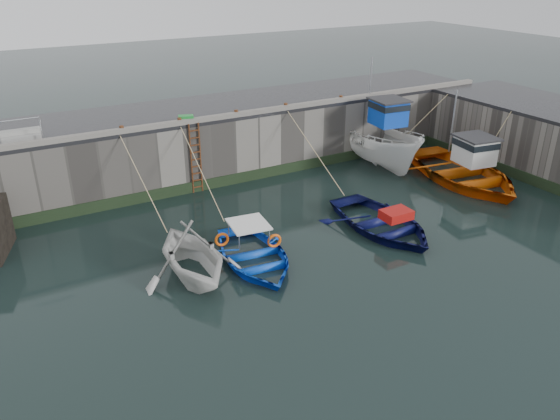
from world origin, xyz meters
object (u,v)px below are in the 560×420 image
boat_far_orange (463,172)px  bollard_c (236,113)px  bollard_a (122,129)px  bollard_d (286,106)px  boat_far_white (379,143)px  ladder (196,159)px  fish_crate (186,119)px  boat_near_navy (381,229)px  bollard_b (180,121)px  boat_near_white (193,275)px  bollard_e (341,98)px  boat_near_blue (254,261)px

boat_far_orange → bollard_c: bearing=159.0°
bollard_a → bollard_d: 7.80m
bollard_c → boat_far_white: bearing=-10.3°
ladder → fish_crate: bearing=107.3°
boat_near_navy → bollard_b: 9.72m
boat_near_navy → fish_crate: 9.65m
ladder → boat_near_white: 7.45m
bollard_c → bollard_b: bearing=180.0°
bollard_e → boat_near_blue: bearing=-140.2°
boat_far_orange → boat_far_white: bearing=124.3°
ladder → boat_near_blue: 7.08m
boat_far_white → boat_near_navy: bearing=-121.6°
ladder → boat_far_orange: boat_far_orange is taller
boat_far_orange → boat_near_white: bearing=-164.5°
boat_near_navy → boat_far_orange: bearing=18.0°
fish_crate → bollard_b: (-0.35, -0.14, -0.01)m
ladder → boat_near_white: ladder is taller
boat_far_white → bollard_c: boat_far_white is taller
ladder → boat_near_blue: size_ratio=0.69×
bollard_d → bollard_e: bearing=0.0°
ladder → bollard_b: 1.81m
boat_near_white → bollard_d: size_ratio=15.19×
fish_crate → ladder: bearing=-55.9°
ladder → bollard_a: size_ratio=11.43×
boat_near_blue → fish_crate: 8.07m
boat_near_blue → bollard_b: (0.14, 7.20, 3.30)m
boat_far_white → bollard_b: 10.42m
ladder → bollard_d: size_ratio=11.43×
boat_far_orange → bollard_c: 11.07m
boat_far_white → bollard_d: (-4.79, 1.34, 2.23)m
bollard_c → bollard_a: bearing=180.0°
boat_far_white → bollard_e: boat_far_white is taller
bollard_d → bollard_e: (3.20, 0.00, 0.00)m
boat_near_navy → boat_far_white: size_ratio=0.76×
boat_near_navy → boat_far_white: bearing=52.5°
fish_crate → bollard_d: size_ratio=2.29×
boat_near_white → boat_near_navy: size_ratio=0.82×
boat_near_blue → bollard_e: size_ratio=16.54×
ladder → bollard_e: (8.00, 0.34, 1.71)m
bollard_b → boat_far_orange: bearing=-23.9°
bollard_a → bollard_b: same height
boat_near_blue → bollard_c: 8.42m
boat_near_blue → boat_near_navy: size_ratio=0.89×
boat_near_navy → bollard_b: bearing=126.4°
boat_far_white → bollard_e: size_ratio=24.37×
bollard_e → bollard_a: bearing=180.0°
boat_near_blue → fish_crate: bearing=93.2°
bollard_a → boat_near_navy: bearing=-43.3°
bollard_e → bollard_c: bearing=180.0°
bollard_e → fish_crate: bearing=179.0°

